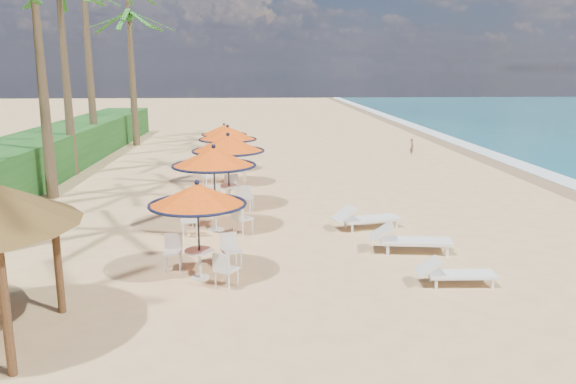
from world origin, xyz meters
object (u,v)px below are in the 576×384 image
lounger_far (364,218)px  station_0 (199,206)px  station_2 (228,153)px  lounger_mid (407,239)px  station_4 (224,136)px  station_1 (213,168)px  station_3 (228,141)px  lounger_near (453,273)px

lounger_far → station_0: bearing=-154.5°
station_2 → lounger_mid: bearing=-46.7°
station_4 → lounger_far: station_4 is taller
station_1 → station_2: 2.86m
station_4 → lounger_far: (4.70, -10.31, -1.28)m
station_0 → station_4: size_ratio=1.04×
station_0 → lounger_far: bearing=39.9°
station_3 → station_4: bearing=95.2°
station_4 → lounger_far: size_ratio=1.04×
station_1 → lounger_near: size_ratio=1.45×
lounger_near → lounger_far: size_ratio=0.83×
lounger_near → lounger_far: bearing=106.0°
station_0 → station_1: size_ratio=0.90×
station_3 → lounger_far: station_3 is taller
lounger_near → station_0: bearing=174.2°
station_3 → station_0: bearing=-90.7°
station_1 → lounger_far: size_ratio=1.20×
station_4 → lounger_mid: bearing=-66.7°
station_0 → lounger_far: size_ratio=1.07×
station_2 → lounger_far: size_ratio=1.21×
lounger_near → lounger_far: lounger_far is taller
station_1 → station_4: station_1 is taller
station_3 → lounger_far: size_ratio=1.15×
station_2 → station_3: bearing=93.2°
station_0 → station_2: (0.34, 6.71, 0.21)m
station_3 → lounger_near: bearing=-64.4°
station_2 → lounger_near: size_ratio=1.46×
station_4 → lounger_near: (5.81, -14.88, -1.33)m
station_3 → lounger_near: 12.82m
lounger_mid → lounger_far: bearing=114.9°
station_0 → station_1: 3.88m
station_1 → lounger_far: bearing=-1.2°
station_1 → station_2: size_ratio=0.99×
station_0 → lounger_near: bearing=-8.0°
lounger_far → station_3: bearing=108.0°
station_2 → station_3: 3.98m
station_4 → lounger_near: station_4 is taller
station_0 → station_4: 14.09m
station_4 → lounger_far: bearing=-65.5°
lounger_near → station_1: bearing=142.4°
station_0 → lounger_near: size_ratio=1.30×
station_4 → lounger_near: bearing=-68.7°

